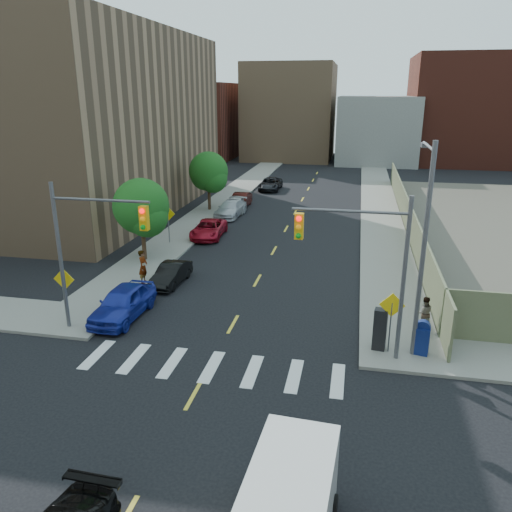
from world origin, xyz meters
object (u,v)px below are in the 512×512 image
at_px(parked_car_black, 171,274).
at_px(parked_car_maroon, 240,200).
at_px(payphone, 380,329).
at_px(pedestrian_west, 143,267).
at_px(parked_car_blue, 123,303).
at_px(pedestrian_east, 424,313).
at_px(parked_car_grey, 270,184).
at_px(parked_car_silver, 231,209).
at_px(parked_car_white, 236,204).
at_px(parked_car_red, 209,229).
at_px(mailbox, 422,338).

distance_m(parked_car_black, parked_car_maroon, 20.67).
relative_size(payphone, pedestrian_west, 0.94).
relative_size(parked_car_blue, pedestrian_east, 2.91).
bearing_deg(pedestrian_east, payphone, 45.39).
height_order(parked_car_black, parked_car_grey, parked_car_grey).
distance_m(parked_car_grey, pedestrian_east, 35.92).
xyz_separation_m(parked_car_silver, parked_car_white, (0.00, 1.86, 0.02)).
height_order(parked_car_red, pedestrian_west, pedestrian_west).
bearing_deg(parked_car_silver, parked_car_blue, -86.19).
xyz_separation_m(parked_car_blue, pedestrian_east, (14.40, 1.37, 0.16)).
bearing_deg(pedestrian_west, parked_car_maroon, -4.02).
xyz_separation_m(parked_car_blue, parked_car_black, (0.69, 4.77, -0.18)).
xyz_separation_m(parked_car_white, parked_car_maroon, (0.00, 1.98, -0.05)).
xyz_separation_m(parked_car_black, parked_car_grey, (0.61, 30.05, 0.07)).
xyz_separation_m(parked_car_white, payphone, (12.30, -24.47, 0.35)).
bearing_deg(parked_car_blue, parked_car_silver, 91.64).
relative_size(parked_car_blue, payphone, 2.52).
distance_m(parked_car_silver, mailbox, 26.65).
distance_m(parked_car_red, parked_car_maroon, 10.72).
relative_size(parked_car_red, payphone, 2.55).
bearing_deg(parked_car_black, mailbox, -20.81).
bearing_deg(parked_car_red, parked_car_silver, 86.94).
bearing_deg(parked_car_grey, payphone, -73.13).
distance_m(parked_car_blue, pedestrian_west, 4.39).
height_order(parked_car_grey, pedestrian_west, pedestrian_west).
xyz_separation_m(parked_car_silver, payphone, (12.30, -22.60, 0.37)).
height_order(parked_car_red, payphone, payphone).
xyz_separation_m(parked_car_black, payphone, (11.62, -5.79, 0.46)).
relative_size(parked_car_maroon, pedestrian_west, 2.11).
bearing_deg(parked_car_grey, parked_car_white, -96.71).
bearing_deg(pedestrian_west, pedestrian_east, -102.78).
distance_m(parked_car_maroon, payphone, 29.17).
distance_m(parked_car_silver, pedestrian_east, 24.81).
height_order(parked_car_silver, parked_car_white, parked_car_white).
xyz_separation_m(parked_car_black, parked_car_red, (-0.69, 9.94, 0.04)).
bearing_deg(pedestrian_east, parked_car_silver, -58.07).
height_order(parked_car_grey, mailbox, mailbox).
distance_m(parked_car_blue, parked_car_red, 14.70).
xyz_separation_m(parked_car_blue, parked_car_red, (0.00, 14.70, -0.14)).
bearing_deg(mailbox, parked_car_white, 131.60).
height_order(parked_car_silver, payphone, payphone).
bearing_deg(mailbox, parked_car_grey, 121.35).
relative_size(parked_car_white, mailbox, 2.80).
xyz_separation_m(parked_car_white, pedestrian_west, (-0.80, -19.13, 0.40)).
relative_size(parked_car_maroon, mailbox, 2.71).
distance_m(parked_car_black, parked_car_red, 9.96).
bearing_deg(mailbox, parked_car_blue, -172.58).
bearing_deg(parked_car_silver, mailbox, -54.42).
xyz_separation_m(parked_car_blue, parked_car_grey, (1.30, 34.82, -0.11)).
relative_size(parked_car_silver, pedestrian_west, 2.48).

